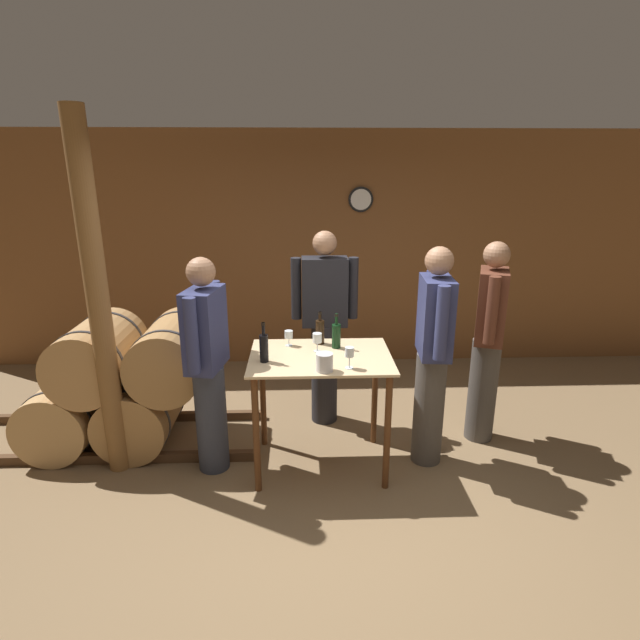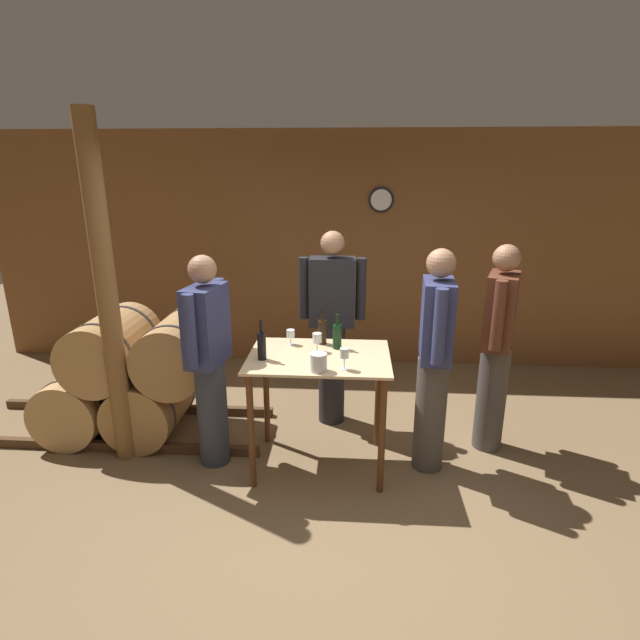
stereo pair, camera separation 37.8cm
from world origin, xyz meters
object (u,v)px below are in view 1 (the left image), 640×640
(wine_bottle_left, at_px, (320,331))
(wine_glass_near_center, at_px, (317,338))
(wine_bottle_center, at_px, (336,335))
(person_host, at_px, (433,353))
(person_visitor_with_scarf, at_px, (325,324))
(person_visitor_bearded, at_px, (488,339))
(person_visitor_near_door, at_px, (207,363))
(wine_bottle_far_left, at_px, (264,347))
(wine_glass_near_right, at_px, (349,353))
(ice_bucket, at_px, (324,362))
(wine_glass_near_left, at_px, (289,335))
(wooden_post, at_px, (99,305))

(wine_bottle_left, distance_m, wine_glass_near_center, 0.18)
(wine_bottle_center, xyz_separation_m, person_host, (0.73, -0.13, -0.11))
(wine_glass_near_center, bearing_deg, person_visitor_with_scarf, 82.50)
(person_visitor_bearded, bearing_deg, person_visitor_near_door, -170.53)
(wine_bottle_far_left, relative_size, person_visitor_with_scarf, 0.17)
(person_visitor_with_scarf, bearing_deg, person_visitor_near_door, -140.57)
(person_visitor_near_door, bearing_deg, wine_glass_near_center, 6.64)
(wine_glass_near_center, height_order, wine_glass_near_right, wine_glass_near_right)
(ice_bucket, relative_size, person_visitor_near_door, 0.08)
(wine_bottle_left, bearing_deg, wine_glass_near_right, -69.94)
(wine_glass_near_left, distance_m, person_host, 1.13)
(wine_glass_near_center, distance_m, person_host, 0.90)
(wooden_post, distance_m, wine_glass_near_center, 1.61)
(wine_glass_near_left, xyz_separation_m, wine_glass_near_center, (0.22, -0.14, 0.02))
(person_visitor_near_door, bearing_deg, ice_bucket, -18.41)
(person_host, bearing_deg, ice_bucket, -158.69)
(wine_bottle_far_left, relative_size, person_visitor_bearded, 0.17)
(wine_glass_near_center, bearing_deg, wine_bottle_far_left, -153.49)
(wine_bottle_center, height_order, wine_glass_near_right, wine_bottle_center)
(wine_bottle_far_left, relative_size, person_host, 0.17)
(wine_bottle_far_left, xyz_separation_m, wine_glass_near_right, (0.61, -0.14, 0.00))
(wine_bottle_left, height_order, wine_glass_near_right, wine_bottle_left)
(wooden_post, bearing_deg, wine_bottle_far_left, -5.94)
(wine_glass_near_left, bearing_deg, person_host, -9.81)
(wooden_post, height_order, wine_bottle_left, wooden_post)
(wooden_post, distance_m, person_visitor_with_scarf, 1.86)
(wooden_post, height_order, wine_bottle_center, wooden_post)
(wooden_post, distance_m, wine_bottle_far_left, 1.23)
(wooden_post, xyz_separation_m, person_visitor_bearded, (3.02, 0.35, -0.43))
(person_host, relative_size, person_visitor_bearded, 1.01)
(wooden_post, height_order, person_visitor_bearded, wooden_post)
(wine_glass_near_center, relative_size, person_visitor_with_scarf, 0.08)
(wine_bottle_far_left, distance_m, wine_glass_near_center, 0.44)
(wine_glass_near_left, relative_size, person_visitor_bearded, 0.07)
(wine_glass_near_left, xyz_separation_m, person_visitor_near_door, (-0.61, -0.23, -0.13))
(wine_bottle_left, relative_size, wine_bottle_center, 0.95)
(person_visitor_bearded, distance_m, person_visitor_near_door, 2.30)
(wine_bottle_center, distance_m, wine_glass_near_center, 0.17)
(wine_bottle_far_left, bearing_deg, wine_glass_near_center, 26.51)
(wine_glass_near_right, bearing_deg, person_host, 23.14)
(wine_glass_near_center, bearing_deg, ice_bucket, -84.31)
(wine_glass_near_left, xyz_separation_m, person_visitor_with_scarf, (0.31, 0.52, -0.08))
(person_visitor_near_door, bearing_deg, wine_glass_near_left, 21.09)
(wine_glass_near_left, bearing_deg, wine_glass_near_right, -47.57)
(wine_bottle_center, relative_size, wine_glass_near_left, 2.24)
(wine_bottle_far_left, distance_m, ice_bucket, 0.47)
(ice_bucket, height_order, person_visitor_with_scarf, person_visitor_with_scarf)
(wine_glass_near_center, bearing_deg, person_visitor_bearded, 11.08)
(wine_bottle_far_left, height_order, wine_glass_near_center, wine_bottle_far_left)
(wine_bottle_center, bearing_deg, person_visitor_with_scarf, 96.44)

